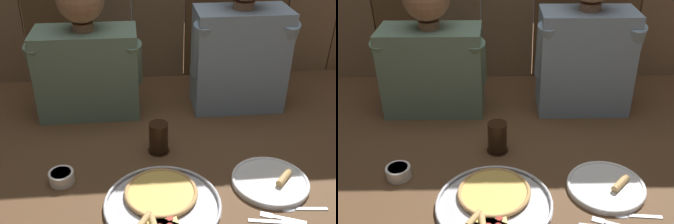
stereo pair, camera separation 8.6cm
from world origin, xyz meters
The scene contains 10 objects.
ground_plane centered at (0.00, 0.00, 0.00)m, with size 3.20×3.20×0.00m, color brown.
pizza_tray centered at (-0.06, -0.14, 0.01)m, with size 0.35×0.35×0.03m.
dinner_plate centered at (0.30, -0.08, 0.01)m, with size 0.25×0.25×0.03m.
drinking_glass centered at (-0.05, 0.13, 0.06)m, with size 0.08×0.08×0.11m.
dipping_bowl centered at (-0.37, -0.01, 0.02)m, with size 0.08×0.08×0.04m.
table_fork centered at (0.28, -0.23, 0.00)m, with size 0.13×0.06×0.01m.
table_knife centered at (0.26, -0.24, 0.00)m, with size 0.16×0.04×0.01m.
table_spoon centered at (0.34, -0.20, 0.00)m, with size 0.14×0.03×0.01m.
diner_left centered at (-0.31, 0.45, 0.25)m, with size 0.43×0.21×0.56m.
diner_right centered at (0.31, 0.45, 0.29)m, with size 0.40×0.21×0.63m.
Camera 1 is at (-0.12, -1.04, 0.85)m, focal length 43.02 mm.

